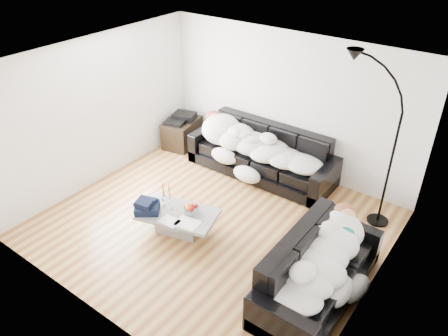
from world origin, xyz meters
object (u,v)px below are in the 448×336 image
Objects in this scene: sofa_back at (261,152)px; fruit_bowl at (191,208)px; wine_glass_b at (164,201)px; candle_right at (169,191)px; floor_lamp at (392,159)px; wine_glass_c at (171,205)px; sofa_right at (319,269)px; sleeper_back at (260,144)px; coffee_table at (179,222)px; stereo at (181,118)px; candle_left at (163,190)px; wine_glass_a at (171,199)px; shoes at (264,310)px; av_cabinet at (182,133)px; sleeper_right at (321,256)px.

sofa_back is 11.74× the size of fruit_bowl.
sofa_back reaches higher than wine_glass_b.
floor_lamp is (2.83, 1.83, 0.72)m from candle_right.
wine_glass_c is (-0.26, -2.18, -0.03)m from sofa_back.
sofa_back is 1.31× the size of sofa_right.
sleeper_back is 2.20m from coffee_table.
stereo is at bearing 129.90° from coffee_table.
wine_glass_c is 3.38m from floor_lamp.
sleeper_back is (0.00, -0.05, 0.20)m from sofa_back.
wine_glass_b is 0.71× the size of candle_left.
shoes is at bearing -17.75° from wine_glass_a.
wine_glass_a is (-0.37, -2.08, -0.03)m from sofa_back.
wine_glass_a is (-2.55, 0.01, -0.00)m from sofa_right.
sofa_right is 12.61× the size of wine_glass_c.
sofa_back reaches higher than sofa_right.
fruit_bowl is at bearing 24.44° from wine_glass_c.
wine_glass_a reaches higher than fruit_bowl.
sofa_back reaches higher than coffee_table.
wine_glass_b is 0.08× the size of floor_lamp.
candle_left reaches higher than wine_glass_a.
floor_lamp is (0.12, 1.97, 0.74)m from sofa_right.
sofa_right is 11.62× the size of wine_glass_b.
sofa_right is 4.63m from stereo.
av_cabinet is at bearing -179.91° from sofa_back.
sleeper_right is at bearing -0.94° from fruit_bowl.
sofa_right is 2.61× the size of av_cabinet.
av_cabinet is (-1.95, 0.05, -0.38)m from sleeper_back.
fruit_bowl is 1.48× the size of wine_glass_a.
floor_lamp is (2.68, 1.96, 0.75)m from wine_glass_a.
av_cabinet is (-1.98, 2.05, -0.14)m from fruit_bowl.
sofa_back reaches higher than av_cabinet.
sleeper_back is at bearing 86.65° from coffee_table.
sofa_back is at bearing 46.26° from sofa_right.
sofa_back reaches higher than sleeper_right.
candle_right reaches higher than coffee_table.
floor_lamp is at bearing -12.14° from av_cabinet.
candle_left is at bearing -66.45° from av_cabinet.
sleeper_back is at bearing 82.99° from wine_glass_c.
shoes is 0.20× the size of floor_lamp.
sofa_right is (2.18, -2.09, -0.03)m from sofa_back.
stereo reaches higher than wine_glass_b.
wine_glass_c is at bearing -97.01° from sleeper_back.
wine_glass_a is at bearing -17.86° from candle_left.
sleeper_back is 2.89× the size of av_cabinet.
wine_glass_c is at bearing 0.34° from wine_glass_b.
shoes is at bearing -56.44° from sleeper_back.
fruit_bowl is at bearing -89.17° from sofa_back.
floor_lamp reaches higher than wine_glass_b.
fruit_bowl is at bearing 16.52° from wine_glass_b.
candle_right is (-0.40, 0.25, 0.28)m from coffee_table.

